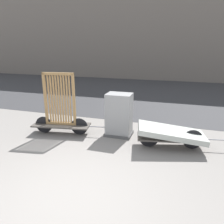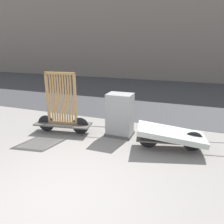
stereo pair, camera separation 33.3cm
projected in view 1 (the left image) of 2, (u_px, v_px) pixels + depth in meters
ground_plane at (66, 201)px, 3.77m from camera, size 60.00×60.00×0.00m
road_strip at (147, 93)px, 12.22m from camera, size 56.00×9.90×0.01m
building_facade at (163, 19)px, 17.22m from camera, size 48.00×4.00×9.19m
bike_cart_with_bedframe at (61, 114)px, 6.46m from camera, size 2.43×0.82×1.84m
bike_cart_with_mattress at (171, 134)px, 5.62m from camera, size 2.44×1.14×0.61m
utility_cabinet at (119, 116)px, 6.38m from camera, size 0.78×0.59×1.26m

